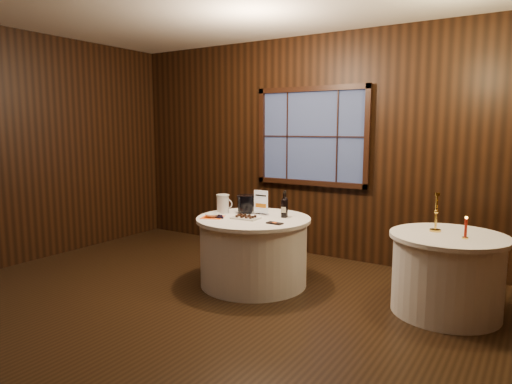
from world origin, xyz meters
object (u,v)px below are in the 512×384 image
Objects in this scene: port_bottle_right at (284,207)px; glass_pitcher at (223,204)px; sign_stand at (261,206)px; grape_bunch at (220,216)px; ice_bucket at (246,204)px; chocolate_box at (275,223)px; port_bottle_left at (285,205)px; brass_candlestick at (436,217)px; side_table at (447,274)px; red_candle at (466,230)px; chocolate_plate at (246,217)px; cracker_bowl at (213,215)px; main_table at (254,251)px.

glass_pitcher is (-0.73, -0.16, -0.01)m from port_bottle_right.
grape_bunch is at bearing -124.77° from sign_stand.
ice_bucket is 0.70m from chocolate_box.
port_bottle_left is 0.49m from ice_bucket.
chocolate_box is 0.45× the size of brass_candlestick.
brass_candlestick reaches higher than side_table.
red_candle is at bearing 14.32° from chocolate_box.
sign_stand is 1.88m from brass_candlestick.
sign_stand is 1.01× the size of port_bottle_left.
brass_candlestick is (1.58, 0.18, 0.01)m from port_bottle_right.
chocolate_plate is 0.38m from cracker_bowl.
chocolate_box is (0.38, -0.34, -0.09)m from sign_stand.
port_bottle_right is at bearing 42.97° from chocolate_plate.
side_table is at bearing 18.46° from chocolate_box.
brass_candlestick is (1.89, 0.48, 0.12)m from chocolate_plate.
sign_stand reaches higher than glass_pitcher.
cracker_bowl is (-0.39, -0.24, 0.41)m from main_table.
chocolate_plate is at bearing -143.81° from port_bottle_left.
main_table is at bearing -174.50° from red_candle.
grape_bunch is 0.33m from glass_pitcher.
sign_stand is 0.96× the size of chocolate_plate.
glass_pitcher is at bearing 169.76° from port_bottle_right.
chocolate_plate is 0.29m from grape_bunch.
side_table is 6.20× the size of grape_bunch.
side_table is 2.06m from sign_stand.
port_bottle_right is 0.80m from cracker_bowl.
grape_bunch is at bearing -166.76° from side_table.
port_bottle_left reaches higher than port_bottle_right.
sign_stand is 0.29m from chocolate_plate.
glass_pitcher is at bearing -176.14° from red_candle.
chocolate_plate is at bearing -171.77° from red_candle.
sign_stand reaches higher than port_bottle_right.
red_candle is (0.29, -0.16, -0.05)m from brass_candlestick.
port_bottle_left is 0.96× the size of chocolate_plate.
chocolate_box is (-1.63, -0.47, 0.39)m from side_table.
port_bottle_left is at bearing -177.72° from side_table.
red_candle reaches higher than cracker_bowl.
side_table is 2.48m from cracker_bowl.
ice_bucket reaches higher than chocolate_plate.
port_bottle_left reaches higher than main_table.
main_table and side_table have the same top height.
grape_bunch is at bearing -165.67° from port_bottle_right.
port_bottle_right reaches higher than glass_pitcher.
red_candle reaches higher than side_table.
chocolate_box is at bearing -163.92° from side_table.
chocolate_plate is at bearing -95.71° from sign_stand.
ice_bucket reaches higher than chocolate_box.
chocolate_plate is at bearing -106.68° from main_table.
side_table is at bearing 148.64° from red_candle.
brass_candlestick reaches higher than red_candle.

